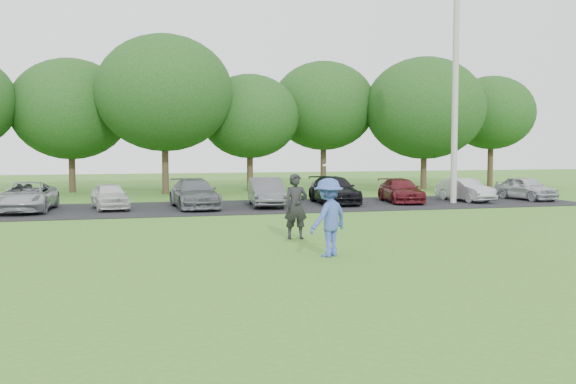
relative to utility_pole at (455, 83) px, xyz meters
name	(u,v)px	position (x,y,z in m)	size (l,w,h in m)	color
ground	(328,258)	(-10.18, -12.20, -5.44)	(100.00, 100.00, 0.00)	#397220
parking_lot	(229,207)	(-10.18, 0.80, -5.43)	(32.00, 6.50, 0.03)	black
utility_pole	(455,83)	(0.00, 0.00, 0.00)	(0.28, 0.28, 10.88)	#A5A5A0
frisbee_player	(328,217)	(-10.07, -11.91, -4.52)	(1.37, 1.22, 2.19)	#3A52A5
camera_bystander	(296,206)	(-10.01, -8.96, -4.53)	(0.69, 0.48, 1.82)	black
parked_cars	(205,194)	(-11.22, 0.77, -4.84)	(30.81, 4.71, 1.23)	silver
tree_row	(225,106)	(-8.66, 10.56, -0.53)	(42.39, 9.85, 8.64)	#38281C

